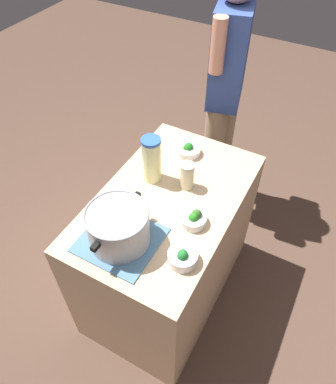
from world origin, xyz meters
name	(u,v)px	position (x,y,z in m)	size (l,w,h in m)	color
ground_plane	(168,286)	(0.00, 0.00, 0.00)	(8.00, 8.00, 0.00)	brown
counter_slab	(168,249)	(0.00, 0.00, 0.43)	(1.08, 0.66, 0.87)	#D0AD85
dish_cloth	(120,240)	(-0.32, 0.07, 0.87)	(0.32, 0.34, 0.01)	teal
cooking_pot	(118,226)	(-0.32, 0.07, 0.97)	(0.35, 0.28, 0.18)	#B7B7BC
lemonade_pitcher	(152,159)	(0.09, 0.14, 1.00)	(0.10, 0.10, 0.26)	#F2F4A7
mason_jar	(187,176)	(0.12, -0.04, 0.94)	(0.07, 0.07, 0.15)	beige
broccoli_bowl_front	(194,219)	(-0.07, -0.18, 0.90)	(0.13, 0.13, 0.08)	silver
broccoli_bowl_center	(188,150)	(0.36, 0.07, 0.89)	(0.14, 0.14, 0.07)	silver
broccoli_bowl_back	(183,257)	(-0.29, -0.23, 0.90)	(0.13, 0.13, 0.08)	silver
person_cook	(225,94)	(0.92, 0.08, 0.94)	(0.50, 0.28, 1.69)	tan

